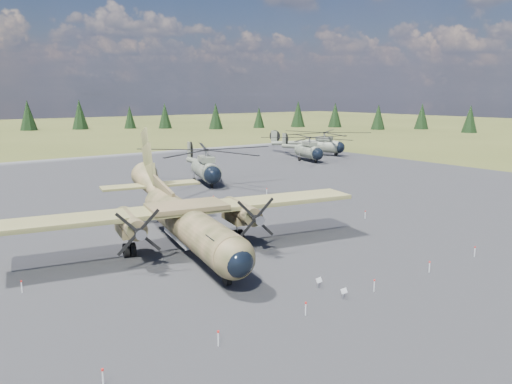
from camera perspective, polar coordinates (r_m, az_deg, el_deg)
ground at (r=42.31m, az=-2.65°, el=-6.33°), size 500.00×500.00×0.00m
apron at (r=50.61m, az=-9.00°, el=-3.54°), size 120.00×120.00×0.04m
transport_plane at (r=41.93m, az=-8.34°, el=-2.57°), size 30.02×26.97×9.90m
helicopter_near at (r=71.44m, az=-5.80°, el=3.78°), size 25.34×25.64×5.13m
helicopter_mid at (r=96.56m, az=6.00°, el=5.50°), size 22.61×23.45×4.72m
helicopter_far at (r=106.42m, az=7.55°, el=6.06°), size 25.63×25.63×4.93m
info_placard_left at (r=32.37m, az=10.00°, el=-11.19°), size 0.47×0.20×0.73m
info_placard_right at (r=33.85m, az=7.19°, el=-10.09°), size 0.49×0.25×0.73m
barrier_fence at (r=41.86m, az=-3.12°, el=-5.81°), size 33.12×29.62×0.85m
treeline at (r=48.43m, az=-10.32°, el=1.57°), size 323.56×323.98×10.95m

